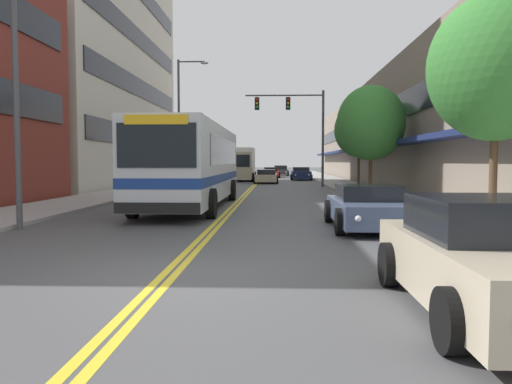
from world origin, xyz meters
The scene contains 20 objects.
ground_plane centered at (0.00, 37.00, 0.00)m, with size 240.00×240.00×0.00m, color #4C4C4F.
sidewalk_left centered at (-7.13, 37.00, 0.06)m, with size 3.26×106.00×0.13m.
sidewalk_right centered at (7.13, 37.00, 0.06)m, with size 3.26×106.00×0.13m.
centre_line centered at (0.00, 37.00, 0.00)m, with size 0.34×106.00×0.01m.
storefront_row_right centered at (12.99, 37.00, 4.14)m, with size 9.10×68.00×8.28m.
city_bus centered at (-1.67, 12.56, 1.85)m, with size 2.92×12.58×3.28m.
car_charcoal_parked_left_mid centered at (-4.34, 31.59, 0.57)m, with size 2.06×4.34×1.20m.
car_champagne_parked_right_foreground centered at (4.36, -1.83, 0.66)m, with size 2.02×4.40×1.43m.
car_navy_parked_right_mid centered at (4.29, 43.42, 0.62)m, with size 2.14×4.81×1.32m.
car_slate_blue_parked_right_far centered at (4.38, 6.05, 0.58)m, with size 2.21×4.53×1.21m.
car_beige_moving_lead centered at (0.88, 35.72, 0.56)m, with size 2.08×4.90×1.18m.
car_red_moving_second centered at (1.14, 51.03, 0.58)m, with size 2.11×4.55×1.22m.
car_dark_grey_moving_third centered at (2.31, 58.35, 0.63)m, with size 2.16×4.46×1.37m.
box_truck centered at (-1.68, 40.55, 1.66)m, with size 2.73×6.73×3.22m.
traffic_signal_mast centered at (3.31, 29.24, 5.05)m, with size 5.84×0.38×7.12m.
street_lamp_left_near centered at (-5.04, 5.36, 4.25)m, with size 1.87×0.28×7.13m.
street_lamp_left_far centered at (-5.03, 28.00, 5.37)m, with size 2.25×0.28×9.19m.
street_tree_right_near centered at (7.65, 5.77, 4.39)m, with size 3.60×3.60×6.25m.
street_tree_right_mid centered at (6.79, 18.91, 3.93)m, with size 3.62×3.62×5.80m.
street_tree_right_far centered at (7.49, 27.08, 4.07)m, with size 3.41×3.41×5.82m.
Camera 1 is at (1.77, -8.01, 1.87)m, focal length 35.00 mm.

